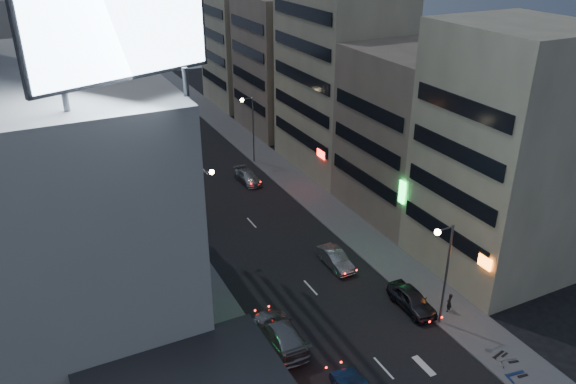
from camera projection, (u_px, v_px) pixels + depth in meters
sidewalk_left at (160, 222)px, 54.41m from camera, size 4.00×120.00×0.12m
sidewalk_right at (305, 191)px, 60.82m from camera, size 4.00×120.00×0.12m
white_building at (56, 199)px, 38.85m from camera, size 14.00×24.00×18.00m
shophouse_near at (504, 155)px, 43.58m from camera, size 10.00×11.00×20.00m
shophouse_mid at (414, 133)px, 53.93m from camera, size 11.00×12.00×16.00m
shophouse_far at (341, 74)px, 62.92m from camera, size 10.00×14.00×22.00m
far_left_a at (43, 93)px, 59.20m from camera, size 11.00×10.00×20.00m
far_left_b at (33, 88)px, 70.58m from camera, size 12.00×10.00×15.00m
far_right_a at (286, 64)px, 76.10m from camera, size 11.00×12.00×18.00m
far_right_b at (248, 25)px, 86.30m from camera, size 12.00×12.00×24.00m
billboard at (121, 29)px, 26.88m from camera, size 9.52×3.75×6.20m
street_lamp_right_near at (444, 262)px, 38.31m from camera, size 1.60×0.44×8.02m
street_lamp_left at (203, 202)px, 46.49m from camera, size 1.60×0.44×8.02m
street_lamp_right_far at (250, 120)px, 65.75m from camera, size 1.60×0.44×8.02m
parked_car_right_near at (412, 299)px, 42.04m from camera, size 1.96×4.63×1.56m
parked_car_right_mid at (335, 259)px, 47.28m from camera, size 1.52×4.28×1.41m
parked_car_left at (188, 216)px, 54.33m from camera, size 2.33×4.68×1.28m
parked_car_right_far at (248, 177)px, 62.66m from camera, size 2.00×4.54×1.30m
road_car_silver at (280, 333)px, 38.51m from camera, size 2.60×6.01×1.72m
person at (449, 302)px, 41.54m from camera, size 0.65×0.54×1.52m
scooter_black_a at (528, 381)px, 34.70m from camera, size 0.73×1.93×1.16m
scooter_silver_a at (526, 380)px, 34.71m from camera, size 0.76×2.03×1.22m
scooter_blue at (524, 363)px, 36.06m from camera, size 0.96×2.10×1.24m
scooter_black_b at (503, 344)px, 37.80m from camera, size 0.92×1.80×1.05m
scooter_silver_b at (516, 350)px, 37.18m from camera, size 1.12×2.05×1.19m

